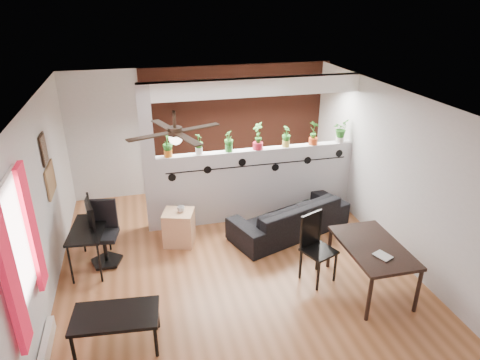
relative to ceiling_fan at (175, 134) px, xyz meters
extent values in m
cube|color=brown|center=(0.80, 0.30, -2.36)|extent=(6.30, 7.10, 0.10)
cube|color=#B7B7BA|center=(0.80, 3.32, -1.01)|extent=(6.30, 0.04, 2.90)
cube|color=#B7B7BA|center=(0.80, -2.72, -1.01)|extent=(6.30, 0.04, 2.90)
cube|color=#B7B7BA|center=(-1.82, 0.30, -1.01)|extent=(0.04, 7.10, 2.90)
cube|color=#B7B7BA|center=(3.42, 0.30, -1.01)|extent=(0.04, 7.10, 2.90)
cube|color=white|center=(0.80, 0.30, 0.34)|extent=(6.30, 7.10, 0.10)
cube|color=#BCBCC1|center=(1.60, 1.80, -1.64)|extent=(3.60, 0.18, 1.35)
cube|color=white|center=(1.60, 1.80, 0.14)|extent=(3.60, 0.18, 0.30)
cube|color=#BCBCC1|center=(-0.31, 1.80, -1.01)|extent=(0.22, 0.20, 2.60)
cube|color=#AF4D32|center=(1.60, 3.27, -1.01)|extent=(3.90, 0.05, 2.60)
cube|color=black|center=(1.60, 1.70, -1.23)|extent=(3.31, 0.01, 0.02)
cylinder|color=black|center=(0.05, 1.70, -1.31)|extent=(0.14, 0.01, 0.14)
cylinder|color=black|center=(0.67, 1.70, -1.23)|extent=(0.14, 0.01, 0.14)
cylinder|color=black|center=(1.29, 1.70, -1.15)|extent=(0.14, 0.01, 0.14)
cylinder|color=black|center=(1.91, 1.70, -1.31)|extent=(0.14, 0.01, 0.14)
cylinder|color=black|center=(2.53, 1.70, -1.23)|extent=(0.14, 0.01, 0.14)
cylinder|color=black|center=(3.15, 1.70, -1.15)|extent=(0.14, 0.01, 0.14)
cube|color=white|center=(-1.78, -0.90, -0.76)|extent=(0.02, 0.95, 1.25)
cube|color=white|center=(-1.77, -0.90, -0.76)|extent=(0.04, 1.05, 1.35)
cube|color=red|center=(-1.73, -1.40, -0.86)|extent=(0.06, 0.30, 1.55)
cube|color=red|center=(-1.73, -0.40, -0.86)|extent=(0.06, 0.30, 1.55)
cube|color=silver|center=(-1.74, -0.90, -2.22)|extent=(0.08, 1.00, 0.18)
cube|color=#967048|center=(-1.78, 1.25, -0.96)|extent=(0.03, 0.60, 0.45)
cube|color=#8C7259|center=(-1.78, 1.20, -0.46)|extent=(0.03, 0.30, 0.40)
cube|color=black|center=(-1.78, 1.20, -0.46)|extent=(0.02, 0.34, 0.44)
cylinder|color=black|center=(0.00, 0.00, 0.19)|extent=(0.04, 0.04, 0.20)
cylinder|color=black|center=(0.00, 0.00, 0.04)|extent=(0.18, 0.18, 0.10)
sphere|color=white|center=(0.00, 0.00, -0.05)|extent=(0.17, 0.17, 0.17)
cube|color=black|center=(0.32, 0.12, 0.03)|extent=(0.55, 0.29, 0.01)
cube|color=black|center=(-0.12, 0.32, 0.03)|extent=(0.29, 0.55, 0.01)
cube|color=black|center=(-0.32, -0.12, 0.03)|extent=(0.55, 0.29, 0.01)
cube|color=black|center=(0.12, -0.32, 0.03)|extent=(0.29, 0.55, 0.01)
cylinder|color=orange|center=(0.02, 1.80, -0.90)|extent=(0.14, 0.14, 0.12)
imported|color=#195418|center=(0.02, 1.80, -0.72)|extent=(0.18, 0.21, 0.30)
cylinder|color=white|center=(0.55, 1.80, -0.90)|extent=(0.12, 0.12, 0.12)
imported|color=#195418|center=(0.55, 1.80, -0.73)|extent=(0.18, 0.20, 0.26)
cylinder|color=#2F8331|center=(1.07, 1.80, -0.90)|extent=(0.13, 0.13, 0.12)
imported|color=#195418|center=(1.07, 1.80, -0.73)|extent=(0.19, 0.22, 0.28)
cylinder|color=red|center=(1.60, 1.80, -0.90)|extent=(0.18, 0.18, 0.12)
imported|color=#195418|center=(1.60, 1.80, -0.67)|extent=(0.27, 0.31, 0.39)
cylinder|color=#E8CD51|center=(2.13, 1.80, -0.90)|extent=(0.13, 0.13, 0.12)
imported|color=#195418|center=(2.13, 1.80, -0.72)|extent=(0.22, 0.24, 0.28)
cylinder|color=#D84819|center=(2.65, 1.80, -0.90)|extent=(0.16, 0.16, 0.12)
imported|color=#195418|center=(2.65, 1.80, -0.69)|extent=(0.28, 0.30, 0.35)
cylinder|color=silver|center=(3.18, 1.80, -0.90)|extent=(0.15, 0.15, 0.12)
imported|color=#195418|center=(3.18, 1.80, -0.70)|extent=(0.27, 0.27, 0.32)
imported|color=black|center=(1.99, 1.09, -2.02)|extent=(2.19, 1.44, 0.60)
cube|color=tan|center=(0.07, 1.20, -2.02)|extent=(0.59, 0.56, 0.59)
imported|color=gray|center=(0.12, 1.20, -1.67)|extent=(0.15, 0.15, 0.10)
cube|color=black|center=(-1.32, 0.87, -1.66)|extent=(0.59, 0.98, 0.04)
cylinder|color=black|center=(-1.57, 0.47, -2.00)|extent=(0.03, 0.03, 0.64)
cylinder|color=black|center=(-1.16, 0.42, -2.00)|extent=(0.03, 0.03, 0.64)
cylinder|color=black|center=(-1.47, 1.31, -2.00)|extent=(0.03, 0.03, 0.64)
cylinder|color=black|center=(-1.07, 1.27, -2.00)|extent=(0.03, 0.03, 0.64)
imported|color=black|center=(-1.32, 1.02, -1.54)|extent=(0.36, 0.12, 0.20)
cylinder|color=black|center=(-1.11, 0.89, -2.27)|extent=(0.52, 0.52, 0.04)
cylinder|color=black|center=(-1.11, 0.89, -2.05)|extent=(0.06, 0.06, 0.44)
cube|color=black|center=(-1.11, 0.89, -1.81)|extent=(0.49, 0.49, 0.07)
cube|color=black|center=(-1.08, 1.07, -1.53)|extent=(0.41, 0.13, 0.48)
cube|color=black|center=(2.56, -0.65, -1.63)|extent=(0.80, 1.30, 0.05)
cylinder|color=black|center=(2.20, -1.25, -1.99)|extent=(0.06, 0.06, 0.66)
cylinder|color=black|center=(2.91, -1.26, -1.99)|extent=(0.06, 0.06, 0.66)
cylinder|color=black|center=(2.22, -0.04, -1.99)|extent=(0.06, 0.06, 0.66)
cylinder|color=black|center=(2.92, -0.05, -1.99)|extent=(0.06, 0.06, 0.66)
imported|color=gray|center=(2.46, -0.95, -1.60)|extent=(0.24, 0.27, 0.02)
cube|color=black|center=(1.92, -0.30, -1.82)|extent=(0.55, 0.55, 0.03)
cube|color=black|center=(1.85, -0.13, -1.54)|extent=(0.38, 0.18, 0.53)
cube|color=black|center=(1.82, -0.54, -2.07)|extent=(0.04, 0.04, 0.50)
cube|color=black|center=(2.15, -0.40, -2.07)|extent=(0.04, 0.04, 0.50)
cube|color=black|center=(1.69, -0.21, -1.81)|extent=(0.04, 0.04, 1.02)
cube|color=black|center=(2.01, -0.07, -1.81)|extent=(0.04, 0.04, 1.02)
cube|color=black|center=(-0.91, -0.91, -1.87)|extent=(1.05, 0.66, 0.04)
cylinder|color=black|center=(-1.40, -1.10, -2.10)|extent=(0.04, 0.04, 0.42)
cylinder|color=black|center=(-0.48, -1.20, -2.10)|extent=(0.04, 0.04, 0.42)
cylinder|color=black|center=(-1.35, -0.63, -2.10)|extent=(0.04, 0.04, 0.42)
cylinder|color=black|center=(-0.43, -0.72, -2.10)|extent=(0.04, 0.04, 0.42)
camera|label=1|loc=(-0.45, -5.07, 1.61)|focal=32.00mm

